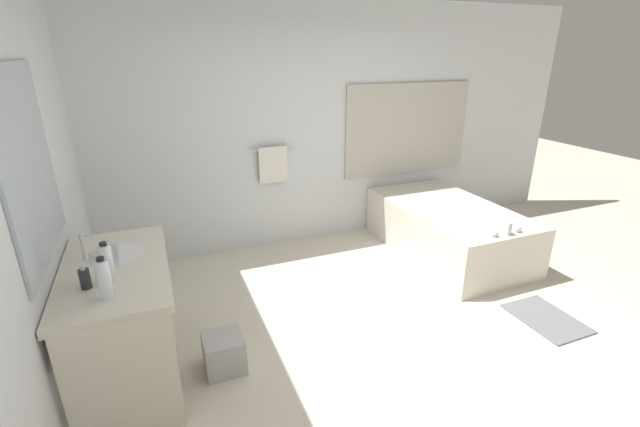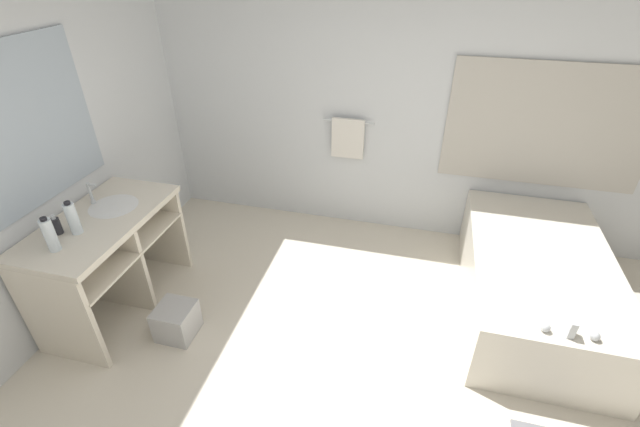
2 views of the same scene
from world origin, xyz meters
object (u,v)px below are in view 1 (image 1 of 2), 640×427
object	(u,v)px
water_bottle_2	(107,263)
bathtub	(447,227)
waste_bin	(224,353)
water_bottle_1	(104,279)
soap_dispenser	(85,278)

from	to	relation	value
water_bottle_2	bathtub	bearing A→B (deg)	16.71
water_bottle_2	waste_bin	distance (m)	1.06
water_bottle_1	waste_bin	size ratio (longest dim) A/B	0.92
bathtub	waste_bin	size ratio (longest dim) A/B	6.69
water_bottle_2	soap_dispenser	xyz separation A→B (m)	(-0.12, -0.04, -0.06)
water_bottle_1	soap_dispenser	bearing A→B (deg)	125.80
bathtub	water_bottle_2	distance (m)	3.54
waste_bin	water_bottle_2	bearing A→B (deg)	-179.25
soap_dispenser	bathtub	bearing A→B (deg)	16.74
bathtub	soap_dispenser	xyz separation A→B (m)	(-3.45, -1.04, 0.62)
water_bottle_2	waste_bin	bearing A→B (deg)	0.75
water_bottle_2	soap_dispenser	size ratio (longest dim) A/B	1.70
bathtub	water_bottle_1	distance (m)	3.60
bathtub	waste_bin	world-z (taller)	bathtub
bathtub	water_bottle_1	world-z (taller)	water_bottle_1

